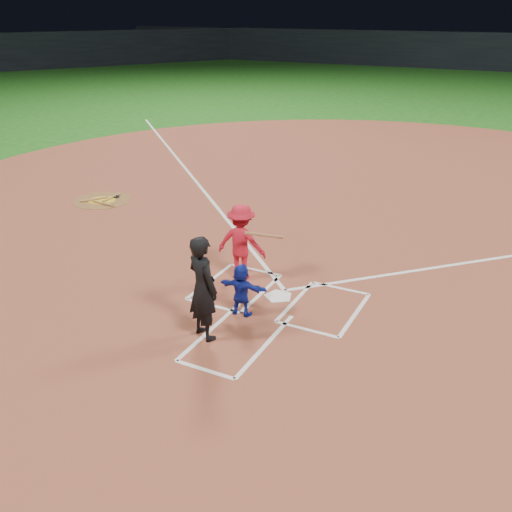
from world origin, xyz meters
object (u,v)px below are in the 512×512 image
at_px(catcher, 241,290).
at_px(batter_at_plate, 241,242).
at_px(on_deck_circle, 102,200).
at_px(home_plate, 278,296).
at_px(umpire, 203,288).

bearing_deg(catcher, batter_at_plate, -64.58).
xyz_separation_m(on_deck_circle, catcher, (6.95, -4.13, 0.51)).
distance_m(on_deck_circle, batter_at_plate, 6.84).
xyz_separation_m(home_plate, batter_at_plate, (-1.07, 0.44, 0.81)).
relative_size(umpire, batter_at_plate, 1.16).
height_order(home_plate, batter_at_plate, batter_at_plate).
distance_m(catcher, umpire, 1.09).
height_order(on_deck_circle, batter_at_plate, batter_at_plate).
relative_size(on_deck_circle, umpire, 0.90).
xyz_separation_m(home_plate, on_deck_circle, (-7.28, 3.19, -0.00)).
bearing_deg(on_deck_circle, catcher, -30.74).
bearing_deg(batter_at_plate, catcher, -61.81).
height_order(home_plate, on_deck_circle, home_plate).
xyz_separation_m(catcher, batter_at_plate, (-0.74, 1.38, 0.31)).
xyz_separation_m(home_plate, catcher, (-0.33, -0.94, 0.50)).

